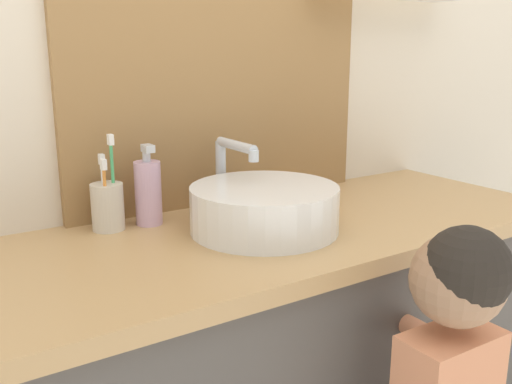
% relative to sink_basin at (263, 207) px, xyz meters
% --- Properties ---
extents(wall_back, '(3.20, 0.18, 2.50)m').
position_rel_sink_basin_xyz_m(wall_back, '(0.08, 0.28, 0.39)').
color(wall_back, beige).
rests_on(wall_back, ground_plane).
extents(sink_basin, '(0.31, 0.36, 0.18)m').
position_rel_sink_basin_xyz_m(sink_basin, '(0.00, 0.00, 0.00)').
color(sink_basin, white).
rests_on(sink_basin, vanity_counter).
extents(toothbrush_holder, '(0.07, 0.07, 0.20)m').
position_rel_sink_basin_xyz_m(toothbrush_holder, '(-0.27, 0.18, 0.00)').
color(toothbrush_holder, beige).
rests_on(toothbrush_holder, vanity_counter).
extents(soap_dispenser, '(0.06, 0.06, 0.18)m').
position_rel_sink_basin_xyz_m(soap_dispenser, '(-0.18, 0.17, 0.02)').
color(soap_dispenser, '#CCA3BC').
rests_on(soap_dispenser, vanity_counter).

